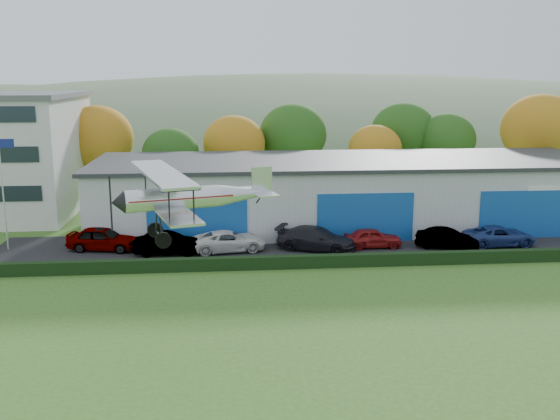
{
  "coord_description": "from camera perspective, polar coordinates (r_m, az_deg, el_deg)",
  "views": [
    {
      "loc": [
        -5.17,
        -21.32,
        11.77
      ],
      "look_at": [
        -2.3,
        9.78,
        5.11
      ],
      "focal_mm": 40.32,
      "sensor_mm": 36.0,
      "label": 1
    }
  ],
  "objects": [
    {
      "name": "car_6",
      "position": [
        46.98,
        19.27,
        -2.23
      ],
      "size": [
        5.12,
        2.54,
        1.39
      ],
      "primitive_type": "imported",
      "rotation": [
        0.0,
        0.0,
        1.62
      ],
      "color": "navy",
      "rests_on": "apron"
    },
    {
      "name": "hedge",
      "position": [
        40.05,
        6.74,
        -4.55
      ],
      "size": [
        46.0,
        0.6,
        0.8
      ],
      "primitive_type": "cube",
      "color": "black",
      "rests_on": "ground"
    },
    {
      "name": "apron",
      "position": [
        44.68,
        5.46,
        -3.27
      ],
      "size": [
        48.0,
        9.0,
        0.05
      ],
      "primitive_type": "cube",
      "color": "black",
      "rests_on": "ground"
    },
    {
      "name": "ground",
      "position": [
        24.9,
        7.66,
        -16.3
      ],
      "size": [
        300.0,
        300.0,
        0.0
      ],
      "primitive_type": "plane",
      "color": "#3B601E",
      "rests_on": "ground"
    },
    {
      "name": "biplane",
      "position": [
        27.66,
        -8.44,
        1.32
      ],
      "size": [
        7.31,
        8.28,
        3.09
      ],
      "rotation": [
        0.0,
        0.0,
        0.28
      ],
      "color": "silver"
    },
    {
      "name": "car_5",
      "position": [
        45.04,
        14.92,
        -2.54
      ],
      "size": [
        4.52,
        3.08,
        1.41
      ],
      "primitive_type": "imported",
      "rotation": [
        0.0,
        0.0,
        1.16
      ],
      "color": "gray",
      "rests_on": "apron"
    },
    {
      "name": "distant_hills",
      "position": [
        163.23,
        -4.95,
        3.25
      ],
      "size": [
        430.0,
        196.0,
        56.0
      ],
      "color": "#4C6642",
      "rests_on": "ground"
    },
    {
      "name": "car_2",
      "position": [
        43.11,
        -4.65,
        -2.82
      ],
      "size": [
        5.34,
        3.08,
        1.4
      ],
      "primitive_type": "imported",
      "rotation": [
        0.0,
        0.0,
        1.73
      ],
      "color": "silver",
      "rests_on": "apron"
    },
    {
      "name": "flagpole",
      "position": [
        46.29,
        -23.76,
        2.33
      ],
      "size": [
        1.05,
        0.1,
        8.0
      ],
      "color": "silver",
      "rests_on": "ground"
    },
    {
      "name": "car_0",
      "position": [
        44.84,
        -15.8,
        -2.51
      ],
      "size": [
        5.07,
        2.81,
        1.63
      ],
      "primitive_type": "imported",
      "rotation": [
        0.0,
        0.0,
        1.38
      ],
      "color": "gray",
      "rests_on": "apron"
    },
    {
      "name": "car_1",
      "position": [
        42.76,
        -10.07,
        -3.01
      ],
      "size": [
        4.65,
        1.74,
        1.52
      ],
      "primitive_type": "imported",
      "rotation": [
        0.0,
        0.0,
        1.54
      ],
      "color": "gray",
      "rests_on": "apron"
    },
    {
      "name": "tree_belt",
      "position": [
        62.54,
        0.28,
        6.38
      ],
      "size": [
        75.7,
        13.22,
        10.12
      ],
      "color": "#3D2614",
      "rests_on": "ground"
    },
    {
      "name": "hangar",
      "position": [
        51.16,
        6.28,
        1.7
      ],
      "size": [
        40.6,
        12.6,
        5.3
      ],
      "color": "#B2B7BC",
      "rests_on": "ground"
    },
    {
      "name": "car_3",
      "position": [
        43.28,
        3.32,
        -2.61
      ],
      "size": [
        5.93,
        4.27,
        1.6
      ],
      "primitive_type": "imported",
      "rotation": [
        0.0,
        0.0,
        1.15
      ],
      "color": "black",
      "rests_on": "apron"
    },
    {
      "name": "car_4",
      "position": [
        44.35,
        8.4,
        -2.51
      ],
      "size": [
        4.05,
        1.7,
        1.37
      ],
      "primitive_type": "imported",
      "rotation": [
        0.0,
        0.0,
        1.59
      ],
      "color": "maroon",
      "rests_on": "apron"
    }
  ]
}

